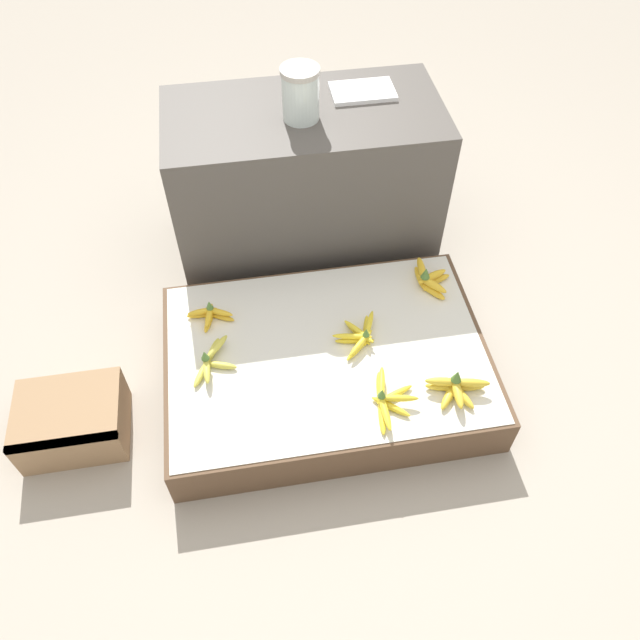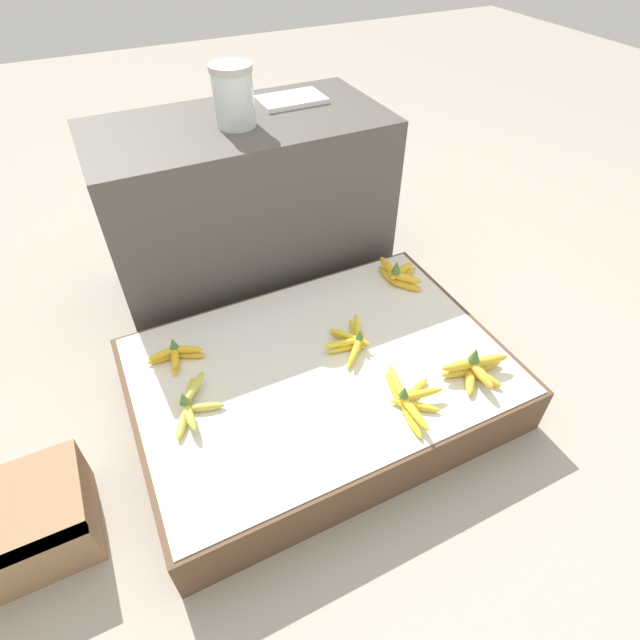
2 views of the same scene
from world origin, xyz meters
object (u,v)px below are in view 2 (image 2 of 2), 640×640
at_px(banana_bunch_middle_left, 191,404).
at_px(banana_bunch_back_right, 398,275).
at_px(banana_bunch_front_midright, 409,399).
at_px(wooden_crate, 18,526).
at_px(banana_bunch_front_right, 475,369).
at_px(glass_jar, 233,96).
at_px(banana_bunch_middle_midright, 352,341).
at_px(foam_tray_white, 291,100).
at_px(banana_bunch_back_left, 176,354).

bearing_deg(banana_bunch_middle_left, banana_bunch_back_right, 16.06).
bearing_deg(banana_bunch_back_right, banana_bunch_front_midright, -119.43).
distance_m(wooden_crate, banana_bunch_back_right, 1.50).
bearing_deg(banana_bunch_front_right, banana_bunch_middle_left, 162.80).
relative_size(banana_bunch_front_midright, glass_jar, 1.30).
relative_size(banana_bunch_front_midright, banana_bunch_front_right, 1.14).
bearing_deg(banana_bunch_middle_midright, banana_bunch_back_right, 34.82).
distance_m(glass_jar, foam_tray_white, 0.32).
bearing_deg(wooden_crate, banana_bunch_front_right, -6.88).
distance_m(banana_bunch_middle_left, banana_bunch_middle_midright, 0.58).
distance_m(banana_bunch_front_right, foam_tray_white, 1.26).
xyz_separation_m(wooden_crate, banana_bunch_front_midright, (1.15, -0.17, 0.12)).
distance_m(banana_bunch_front_midright, glass_jar, 1.19).
bearing_deg(wooden_crate, banana_bunch_back_left, 30.97).
relative_size(wooden_crate, banana_bunch_back_right, 1.66).
distance_m(wooden_crate, banana_bunch_back_left, 0.65).
bearing_deg(banana_bunch_front_right, banana_bunch_back_left, 150.02).
xyz_separation_m(banana_bunch_middle_midright, banana_bunch_back_right, (0.34, 0.24, 0.01)).
relative_size(banana_bunch_front_right, glass_jar, 1.14).
xyz_separation_m(banana_bunch_middle_midright, foam_tray_white, (0.16, 0.84, 0.53)).
relative_size(banana_bunch_middle_left, banana_bunch_back_left, 1.19).
bearing_deg(banana_bunch_back_right, banana_bunch_back_left, -177.73).
height_order(banana_bunch_front_right, banana_bunch_middle_left, banana_bunch_front_right).
distance_m(banana_bunch_back_left, banana_bunch_back_right, 0.91).
distance_m(banana_bunch_front_midright, banana_bunch_middle_midright, 0.30).
distance_m(banana_bunch_front_midright, foam_tray_white, 1.26).
distance_m(banana_bunch_front_midright, banana_bunch_front_right, 0.26).
height_order(banana_bunch_middle_midright, foam_tray_white, foam_tray_white).
height_order(banana_bunch_back_right, glass_jar, glass_jar).
bearing_deg(banana_bunch_middle_left, banana_bunch_front_right, -17.20).
bearing_deg(banana_bunch_back_right, banana_bunch_middle_midright, -145.18).
distance_m(banana_bunch_front_right, banana_bunch_middle_midright, 0.42).
height_order(banana_bunch_front_right, banana_bunch_back_left, banana_bunch_front_right).
relative_size(banana_bunch_front_right, banana_bunch_back_left, 1.23).
bearing_deg(foam_tray_white, wooden_crate, -142.64).
bearing_deg(banana_bunch_front_right, foam_tray_white, 96.75).
bearing_deg(glass_jar, wooden_crate, -140.03).
height_order(wooden_crate, banana_bunch_middle_midright, banana_bunch_middle_midright).
bearing_deg(banana_bunch_front_midright, glass_jar, 98.58).
height_order(banana_bunch_front_midright, banana_bunch_front_right, banana_bunch_front_right).
bearing_deg(foam_tray_white, glass_jar, -153.81).
bearing_deg(banana_bunch_back_left, glass_jar, 48.37).
bearing_deg(banana_bunch_middle_left, banana_bunch_front_midright, -24.06).
distance_m(wooden_crate, foam_tray_white, 1.73).
bearing_deg(banana_bunch_front_midright, banana_bunch_middle_left, 155.94).
distance_m(banana_bunch_back_left, glass_jar, 0.92).
bearing_deg(glass_jar, banana_bunch_front_right, -67.84).
relative_size(banana_bunch_front_right, banana_bunch_middle_midright, 1.08).
relative_size(banana_bunch_back_right, glass_jar, 1.11).
height_order(wooden_crate, banana_bunch_front_right, banana_bunch_front_right).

